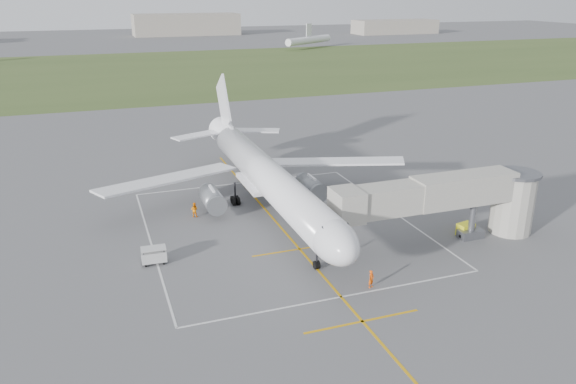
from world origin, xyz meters
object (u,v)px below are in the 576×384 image
object	(u,v)px
jet_bridge	(456,198)
ramp_worker_nose	(371,279)
airliner	(267,177)
baggage_cart	(154,255)
gpu_unit	(465,229)
ramp_worker_wing	(194,210)

from	to	relation	value
jet_bridge	ramp_worker_nose	world-z (taller)	jet_bridge
airliner	ramp_worker_nose	distance (m)	20.66
baggage_cart	ramp_worker_nose	world-z (taller)	ramp_worker_nose
gpu_unit	jet_bridge	bearing A→B (deg)	-171.53
baggage_cart	jet_bridge	bearing A→B (deg)	-7.57
baggage_cart	gpu_unit	bearing A→B (deg)	-5.49
baggage_cart	ramp_worker_nose	bearing A→B (deg)	-30.18
ramp_worker_nose	ramp_worker_wing	xyz separation A→B (m)	(-11.54, 21.51, 0.06)
airliner	gpu_unit	bearing A→B (deg)	-36.86
jet_bridge	ramp_worker_wing	size ratio (longest dim) A/B	13.40
ramp_worker_nose	ramp_worker_wing	world-z (taller)	ramp_worker_wing
airliner	gpu_unit	distance (m)	22.72
gpu_unit	ramp_worker_nose	size ratio (longest dim) A/B	1.19
gpu_unit	baggage_cart	size ratio (longest dim) A/B	0.81
airliner	jet_bridge	distance (m)	21.22
jet_bridge	gpu_unit	size ratio (longest dim) A/B	12.05
ramp_worker_wing	airliner	bearing A→B (deg)	-157.52
jet_bridge	ramp_worker_wing	world-z (taller)	jet_bridge
jet_bridge	ramp_worker_nose	xyz separation A→B (m)	(-12.55, -5.85, -3.93)
jet_bridge	baggage_cart	xyz separation A→B (m)	(-29.94, 5.26, -3.91)
gpu_unit	ramp_worker_nose	world-z (taller)	ramp_worker_nose
airliner	ramp_worker_wing	world-z (taller)	airliner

